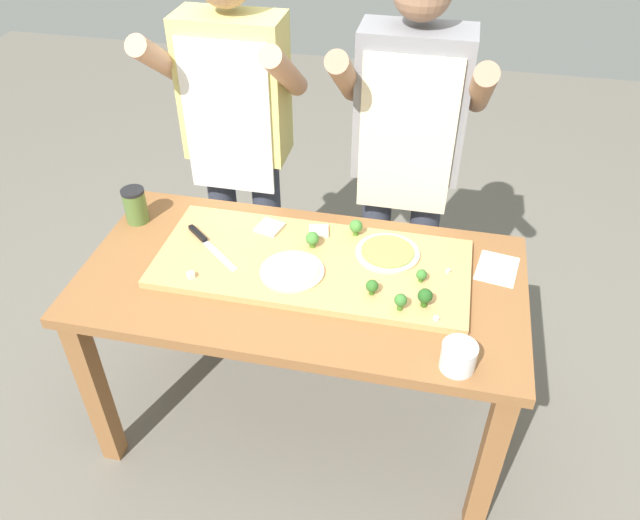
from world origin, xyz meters
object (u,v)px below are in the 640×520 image
Objects in this scene: cheese_crumble_c at (191,275)px; sauce_jar at (135,205)px; chefs_knife at (206,241)px; pizza_whole_white_garlic at (292,271)px; broccoli_floret_center_right at (425,296)px; flour_cup at (458,358)px; broccoli_floret_back_right at (401,301)px; broccoli_floret_front_mid at (312,239)px; pizza_slice_near_right at (270,227)px; recipe_note at (497,269)px; broccoli_floret_back_left at (356,227)px; cook_right at (407,149)px; pizza_whole_pesto_green at (388,253)px; broccoli_floret_front_left at (372,286)px; cook_left at (237,131)px; broccoli_floret_back_mid at (422,275)px; prep_table at (302,300)px; cheese_crumble_a at (448,271)px; pizza_slice_far_right at (319,231)px; cheese_crumble_b at (436,318)px.

sauce_jar is (-0.34, 0.30, 0.03)m from cheese_crumble_c.
chefs_knife is 1.15× the size of pizza_whole_white_garlic.
broccoli_floret_center_right reaches higher than flour_cup.
flour_cup is (0.19, -0.18, -0.02)m from broccoli_floret_back_right.
cheese_crumble_c is at bearing -144.87° from broccoli_floret_front_mid.
recipe_note is at bearing -1.90° from pizza_slice_near_right.
pizza_whole_white_garlic is 0.16m from broccoli_floret_front_mid.
broccoli_floret_center_right is 1.07× the size of broccoli_floret_back_left.
cook_right is at bearing 134.23° from recipe_note.
pizza_whole_pesto_green is 0.22m from broccoli_floret_front_left.
cook_right is at bearing 88.74° from pizza_whole_pesto_green.
pizza_whole_white_garlic is 0.27m from pizza_slice_near_right.
pizza_whole_white_garlic is 0.71m from cook_left.
flour_cup is at bearing -26.64° from pizza_whole_white_garlic.
broccoli_floret_back_left is (-0.25, 0.21, 0.01)m from broccoli_floret_back_mid.
cook_right reaches higher than broccoli_floret_center_right.
pizza_whole_pesto_green is 3.78× the size of broccoli_floret_back_right.
prep_table is at bearing 41.65° from pizza_whole_white_garlic.
cheese_crumble_a is at bearing 97.16° from flour_cup.
pizza_whole_white_garlic is (0.34, -0.10, 0.00)m from chefs_knife.
chefs_knife is 0.81m from broccoli_floret_center_right.
pizza_slice_near_right reaches higher than prep_table.
pizza_whole_pesto_green is 1.64× the size of sauce_jar.
broccoli_floret_center_right reaches higher than pizza_slice_far_right.
pizza_whole_white_garlic is 0.43m from broccoli_floret_back_mid.
broccoli_floret_back_mid reaches higher than cheese_crumble_b.
cheese_crumble_c is (-0.81, 0.03, 0.00)m from cheese_crumble_b.
cheese_crumble_b is at bearing -39.61° from cook_left.
cheese_crumble_b is at bearing -50.68° from broccoli_floret_back_left.
broccoli_floret_center_right reaches higher than broccoli_floret_back_right.
broccoli_floret_back_left is at bearing 129.32° from cheese_crumble_b.
cheese_crumble_c reaches higher than pizza_slice_near_right.
broccoli_floret_back_right reaches higher than chefs_knife.
pizza_whole_white_garlic is at bearing 153.36° from flour_cup.
flour_cup is (0.12, -0.21, -0.03)m from broccoli_floret_center_right.
recipe_note is at bearing 49.31° from broccoli_floret_center_right.
sauce_jar reaches higher than broccoli_floret_back_right.
cheese_crumble_c is 0.16× the size of sauce_jar.
broccoli_floret_back_right is at bearing -45.83° from pizza_slice_far_right.
broccoli_floret_back_left is at bearing 58.05° from prep_table.
broccoli_floret_front_left is at bearing 140.70° from flour_cup.
broccoli_floret_back_mid is 0.27× the size of recipe_note.
broccoli_floret_front_mid is at bearing -46.68° from cook_left.
cook_left reaches higher than flour_cup.
pizza_slice_far_right is at bearing 134.17° from broccoli_floret_back_right.
pizza_whole_white_garlic is 3.10× the size of pizza_slice_far_right.
cook_left is at bearing 122.36° from pizza_slice_near_right.
pizza_slice_far_right is 0.74m from flour_cup.
pizza_whole_pesto_green is at bearing 165.50° from cheese_crumble_a.
prep_table is at bearing -117.03° from cook_right.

